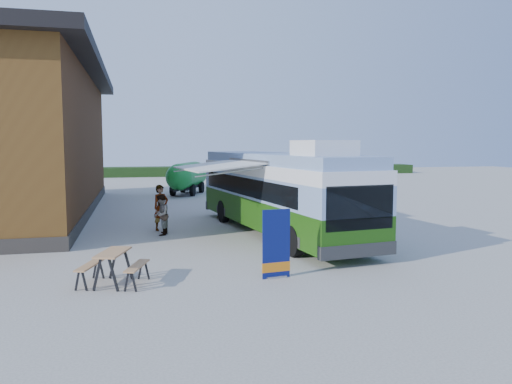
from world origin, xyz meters
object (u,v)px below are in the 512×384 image
object	(u,v)px
slurry_tanker	(187,176)
person_b	(161,215)
person_a	(161,208)
banner	(276,250)
bus	(278,190)
picnic_table	(113,260)

from	to	relation	value
slurry_tanker	person_b	bearing A→B (deg)	-77.63
person_a	slurry_tanker	size ratio (longest dim) A/B	0.33
banner	person_b	xyz separation A→B (m)	(-2.62, 6.96, 0.04)
bus	picnic_table	size ratio (longest dim) A/B	6.65
banner	person_b	bearing A→B (deg)	103.02
bus	picnic_table	bearing A→B (deg)	-142.87
banner	person_a	xyz separation A→B (m)	(-2.56, 8.08, 0.18)
picnic_table	person_b	size ratio (longest dim) A/B	1.15
bus	person_a	size ratio (longest dim) A/B	6.47
banner	picnic_table	size ratio (longest dim) A/B	1.01
banner	person_a	distance (m)	8.48
bus	banner	world-z (taller)	bus
bus	person_a	distance (m)	4.83
bus	person_b	xyz separation A→B (m)	(-4.44, 0.73, -0.95)
bus	banner	bearing A→B (deg)	-113.93
banner	slurry_tanker	xyz separation A→B (m)	(-0.03, 22.43, 0.53)
slurry_tanker	bus	bearing A→B (deg)	-61.60
person_a	slurry_tanker	bearing A→B (deg)	50.54
person_a	person_b	bearing A→B (deg)	-122.30
banner	person_a	size ratio (longest dim) A/B	0.98
person_a	person_b	size ratio (longest dim) A/B	1.18
bus	slurry_tanker	bearing A→B (deg)	88.93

